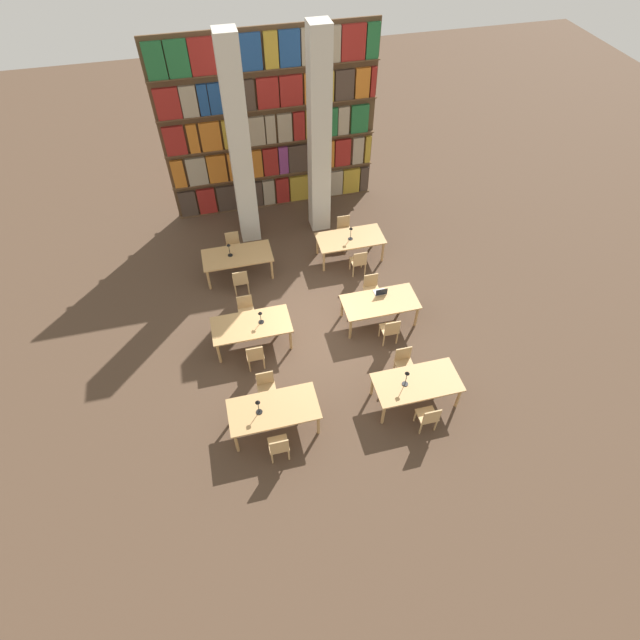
# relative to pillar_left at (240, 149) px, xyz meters

# --- Properties ---
(ground_plane) EXTENTS (40.00, 40.00, 0.00)m
(ground_plane) POSITION_rel_pillar_left_xyz_m (1.13, -4.38, -3.00)
(ground_plane) COLOR #4C3828
(bookshelf_bank) EXTENTS (6.56, 0.35, 5.50)m
(bookshelf_bank) POSITION_rel_pillar_left_xyz_m (1.13, 1.55, -0.31)
(bookshelf_bank) COLOR brown
(bookshelf_bank) RESTS_ON ground_plane
(pillar_left) EXTENTS (0.58, 0.58, 6.00)m
(pillar_left) POSITION_rel_pillar_left_xyz_m (0.00, 0.00, 0.00)
(pillar_left) COLOR beige
(pillar_left) RESTS_ON ground_plane
(pillar_center) EXTENTS (0.58, 0.58, 6.00)m
(pillar_center) POSITION_rel_pillar_left_xyz_m (2.26, 0.00, 0.00)
(pillar_center) COLOR beige
(pillar_center) RESTS_ON ground_plane
(reading_table_0) EXTENTS (1.97, 0.97, 0.74)m
(reading_table_0) POSITION_rel_pillar_left_xyz_m (-0.49, -6.97, -2.34)
(reading_table_0) COLOR tan
(reading_table_0) RESTS_ON ground_plane
(chair_0) EXTENTS (0.42, 0.40, 0.88)m
(chair_0) POSITION_rel_pillar_left_xyz_m (-0.53, -7.74, -2.52)
(chair_0) COLOR tan
(chair_0) RESTS_ON ground_plane
(chair_1) EXTENTS (0.42, 0.40, 0.88)m
(chair_1) POSITION_rel_pillar_left_xyz_m (-0.53, -6.20, -2.52)
(chair_1) COLOR tan
(chair_1) RESTS_ON ground_plane
(desk_lamp_0) EXTENTS (0.14, 0.14, 0.45)m
(desk_lamp_0) POSITION_rel_pillar_left_xyz_m (-0.80, -6.98, -1.96)
(desk_lamp_0) COLOR black
(desk_lamp_0) RESTS_ON reading_table_0
(reading_table_1) EXTENTS (1.97, 0.97, 0.74)m
(reading_table_1) POSITION_rel_pillar_left_xyz_m (2.80, -7.07, -2.34)
(reading_table_1) COLOR tan
(reading_table_1) RESTS_ON ground_plane
(chair_2) EXTENTS (0.42, 0.40, 0.88)m
(chair_2) POSITION_rel_pillar_left_xyz_m (2.80, -7.83, -2.52)
(chair_2) COLOR tan
(chair_2) RESTS_ON ground_plane
(chair_3) EXTENTS (0.42, 0.40, 0.88)m
(chair_3) POSITION_rel_pillar_left_xyz_m (2.80, -6.30, -2.52)
(chair_3) COLOR tan
(chair_3) RESTS_ON ground_plane
(desk_lamp_1) EXTENTS (0.14, 0.14, 0.47)m
(desk_lamp_1) POSITION_rel_pillar_left_xyz_m (2.51, -7.05, -1.95)
(desk_lamp_1) COLOR black
(desk_lamp_1) RESTS_ON reading_table_1
(reading_table_2) EXTENTS (1.97, 0.97, 0.74)m
(reading_table_2) POSITION_rel_pillar_left_xyz_m (-0.59, -4.44, -2.34)
(reading_table_2) COLOR tan
(reading_table_2) RESTS_ON ground_plane
(chair_4) EXTENTS (0.42, 0.40, 0.88)m
(chair_4) POSITION_rel_pillar_left_xyz_m (-0.64, -5.21, -2.52)
(chair_4) COLOR tan
(chair_4) RESTS_ON ground_plane
(chair_5) EXTENTS (0.42, 0.40, 0.88)m
(chair_5) POSITION_rel_pillar_left_xyz_m (-0.64, -3.67, -2.52)
(chair_5) COLOR tan
(chair_5) RESTS_ON ground_plane
(desk_lamp_2) EXTENTS (0.14, 0.14, 0.39)m
(desk_lamp_2) POSITION_rel_pillar_left_xyz_m (-0.33, -4.43, -2.00)
(desk_lamp_2) COLOR black
(desk_lamp_2) RESTS_ON reading_table_2
(reading_table_3) EXTENTS (1.97, 0.97, 0.74)m
(reading_table_3) POSITION_rel_pillar_left_xyz_m (2.79, -4.46, -2.34)
(reading_table_3) COLOR tan
(reading_table_3) RESTS_ON ground_plane
(chair_6) EXTENTS (0.42, 0.40, 0.88)m
(chair_6) POSITION_rel_pillar_left_xyz_m (2.82, -5.23, -2.52)
(chair_6) COLOR tan
(chair_6) RESTS_ON ground_plane
(chair_7) EXTENTS (0.42, 0.40, 0.88)m
(chair_7) POSITION_rel_pillar_left_xyz_m (2.82, -3.69, -2.52)
(chair_7) COLOR tan
(chair_7) RESTS_ON ground_plane
(laptop) EXTENTS (0.32, 0.22, 0.21)m
(laptop) POSITION_rel_pillar_left_xyz_m (2.89, -4.17, -2.22)
(laptop) COLOR silver
(laptop) RESTS_ON reading_table_3
(reading_table_4) EXTENTS (1.97, 0.97, 0.74)m
(reading_table_4) POSITION_rel_pillar_left_xyz_m (-0.58, -1.74, -2.34)
(reading_table_4) COLOR tan
(reading_table_4) RESTS_ON ground_plane
(chair_8) EXTENTS (0.42, 0.40, 0.88)m
(chair_8) POSITION_rel_pillar_left_xyz_m (-0.62, -2.50, -2.52)
(chair_8) COLOR tan
(chair_8) RESTS_ON ground_plane
(chair_9) EXTENTS (0.42, 0.40, 0.88)m
(chair_9) POSITION_rel_pillar_left_xyz_m (-0.62, -0.97, -2.52)
(chair_9) COLOR tan
(chair_9) RESTS_ON ground_plane
(desk_lamp_3) EXTENTS (0.14, 0.14, 0.43)m
(desk_lamp_3) POSITION_rel_pillar_left_xyz_m (-0.77, -1.70, -1.97)
(desk_lamp_3) COLOR black
(desk_lamp_3) RESTS_ON reading_table_4
(reading_table_5) EXTENTS (1.97, 0.97, 0.74)m
(reading_table_5) POSITION_rel_pillar_left_xyz_m (2.76, -1.77, -2.34)
(reading_table_5) COLOR tan
(reading_table_5) RESTS_ON ground_plane
(chair_10) EXTENTS (0.42, 0.40, 0.88)m
(chair_10) POSITION_rel_pillar_left_xyz_m (2.80, -2.54, -2.52)
(chair_10) COLOR tan
(chair_10) RESTS_ON ground_plane
(chair_11) EXTENTS (0.42, 0.40, 0.88)m
(chair_11) POSITION_rel_pillar_left_xyz_m (2.80, -1.00, -2.52)
(chair_11) COLOR tan
(chair_11) RESTS_ON ground_plane
(desk_lamp_4) EXTENTS (0.14, 0.14, 0.43)m
(desk_lamp_4) POSITION_rel_pillar_left_xyz_m (2.75, -1.82, -1.97)
(desk_lamp_4) COLOR black
(desk_lamp_4) RESTS_ON reading_table_5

